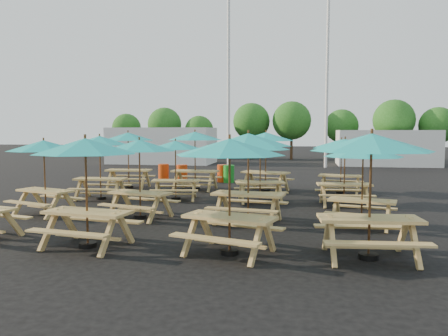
% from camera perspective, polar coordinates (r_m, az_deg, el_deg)
% --- Properties ---
extents(ground, '(120.00, 120.00, 0.00)m').
position_cam_1_polar(ground, '(15.53, -1.01, -4.50)').
color(ground, black).
rests_on(ground, ground).
extents(picnic_unit_1, '(2.66, 2.66, 2.27)m').
position_cam_1_polar(picnic_unit_1, '(14.12, -22.48, 2.25)').
color(picnic_unit_1, tan).
rests_on(picnic_unit_1, ground).
extents(picnic_unit_2, '(2.35, 2.35, 2.37)m').
position_cam_1_polar(picnic_unit_2, '(16.65, -15.93, 3.06)').
color(picnic_unit_2, tan).
rests_on(picnic_unit_2, ground).
extents(picnic_unit_3, '(2.49, 2.49, 2.49)m').
position_cam_1_polar(picnic_unit_3, '(19.66, -12.41, 3.67)').
color(picnic_unit_3, tan).
rests_on(picnic_unit_3, ground).
extents(picnic_unit_4, '(2.52, 2.52, 2.39)m').
position_cam_1_polar(picnic_unit_4, '(9.79, -17.65, 2.02)').
color(picnic_unit_4, tan).
rests_on(picnic_unit_4, ground).
extents(picnic_unit_5, '(2.63, 2.63, 2.30)m').
position_cam_1_polar(picnic_unit_5, '(12.74, -11.00, 2.39)').
color(picnic_unit_5, tan).
rests_on(picnic_unit_5, ground).
extents(picnic_unit_6, '(2.39, 2.39, 2.19)m').
position_cam_1_polar(picnic_unit_6, '(16.04, -6.36, 2.62)').
color(picnic_unit_6, tan).
rests_on(picnic_unit_6, ground).
extents(picnic_unit_7, '(2.50, 2.50, 2.52)m').
position_cam_1_polar(picnic_unit_7, '(18.67, -3.81, 3.81)').
color(picnic_unit_7, tan).
rests_on(picnic_unit_7, ground).
extents(picnic_unit_8, '(2.77, 2.77, 2.39)m').
position_cam_1_polar(picnic_unit_8, '(8.78, 0.73, 1.96)').
color(picnic_unit_8, tan).
rests_on(picnic_unit_8, ground).
extents(picnic_unit_9, '(2.63, 2.63, 2.48)m').
position_cam_1_polar(picnic_unit_9, '(11.87, 3.21, 3.09)').
color(picnic_unit_9, tan).
rests_on(picnic_unit_9, ground).
extents(picnic_unit_10, '(2.52, 2.52, 2.20)m').
position_cam_1_polar(picnic_unit_10, '(15.41, 4.77, 2.56)').
color(picnic_unit_10, tan).
rests_on(picnic_unit_10, ground).
extents(picnic_unit_11, '(2.94, 2.94, 2.49)m').
position_cam_1_polar(picnic_unit_11, '(18.21, 5.48, 3.70)').
color(picnic_unit_11, tan).
rests_on(picnic_unit_11, ground).
extents(picnic_unit_12, '(2.56, 2.56, 2.50)m').
position_cam_1_polar(picnic_unit_12, '(8.91, 18.70, 2.35)').
color(picnic_unit_12, tan).
rests_on(picnic_unit_12, ground).
extents(picnic_unit_13, '(2.47, 2.47, 2.17)m').
position_cam_1_polar(picnic_unit_13, '(11.94, 17.71, 1.58)').
color(picnic_unit_13, tan).
rests_on(picnic_unit_13, ground).
extents(picnic_unit_14, '(2.31, 2.31, 2.28)m').
position_cam_1_polar(picnic_unit_14, '(15.14, 15.53, 2.62)').
color(picnic_unit_14, tan).
rests_on(picnic_unit_14, ground).
extents(picnic_unit_15, '(2.42, 2.42, 2.21)m').
position_cam_1_polar(picnic_unit_15, '(18.31, 15.10, 2.80)').
color(picnic_unit_15, tan).
rests_on(picnic_unit_15, ground).
extents(waste_bin_0, '(0.54, 0.54, 0.86)m').
position_cam_1_polar(waste_bin_0, '(22.40, -7.89, -0.57)').
color(waste_bin_0, '#CD3C0C').
rests_on(waste_bin_0, ground).
extents(waste_bin_1, '(0.54, 0.54, 0.86)m').
position_cam_1_polar(waste_bin_1, '(21.78, -5.51, -0.70)').
color(waste_bin_1, '#CD3C0C').
rests_on(waste_bin_1, ground).
extents(waste_bin_2, '(0.54, 0.54, 0.86)m').
position_cam_1_polar(waste_bin_2, '(21.70, -0.18, -0.70)').
color(waste_bin_2, '#CD3C0C').
rests_on(waste_bin_2, ground).
extents(waste_bin_3, '(0.54, 0.54, 0.86)m').
position_cam_1_polar(waste_bin_3, '(21.46, 0.63, -0.76)').
color(waste_bin_3, '#198C22').
rests_on(waste_bin_3, ground).
extents(mast_0, '(0.20, 0.20, 12.00)m').
position_cam_1_polar(mast_0, '(29.66, 0.60, 11.56)').
color(mast_0, silver).
rests_on(mast_0, ground).
extents(mast_1, '(0.20, 0.20, 12.00)m').
position_cam_1_polar(mast_1, '(31.25, 13.31, 11.09)').
color(mast_1, silver).
rests_on(mast_1, ground).
extents(event_tent_0, '(8.00, 4.00, 2.80)m').
position_cam_1_polar(event_tent_0, '(34.84, -8.04, 2.93)').
color(event_tent_0, silver).
rests_on(event_tent_0, ground).
extents(event_tent_1, '(7.00, 4.00, 2.60)m').
position_cam_1_polar(event_tent_1, '(34.56, 20.39, 2.50)').
color(event_tent_1, silver).
rests_on(event_tent_1, ground).
extents(tree_0, '(2.80, 2.80, 4.24)m').
position_cam_1_polar(tree_0, '(43.76, -12.62, 5.11)').
color(tree_0, '#382314').
rests_on(tree_0, ground).
extents(tree_1, '(3.11, 3.11, 4.72)m').
position_cam_1_polar(tree_1, '(40.98, -7.77, 5.66)').
color(tree_1, '#382314').
rests_on(tree_1, ground).
extents(tree_2, '(2.59, 2.59, 3.93)m').
position_cam_1_polar(tree_2, '(39.81, -3.26, 4.97)').
color(tree_2, '#382314').
rests_on(tree_2, ground).
extents(tree_3, '(3.36, 3.36, 5.09)m').
position_cam_1_polar(tree_3, '(40.04, 3.59, 6.08)').
color(tree_3, '#382314').
rests_on(tree_3, ground).
extents(tree_4, '(3.41, 3.41, 5.17)m').
position_cam_1_polar(tree_4, '(39.31, 8.83, 6.13)').
color(tree_4, '#382314').
rests_on(tree_4, ground).
extents(tree_5, '(2.94, 2.94, 4.45)m').
position_cam_1_polar(tree_5, '(39.83, 15.10, 5.31)').
color(tree_5, '#382314').
rests_on(tree_5, ground).
extents(tree_6, '(3.38, 3.38, 5.13)m').
position_cam_1_polar(tree_6, '(38.60, 21.30, 5.84)').
color(tree_6, '#382314').
rests_on(tree_6, ground).
extents(tree_7, '(2.95, 2.95, 4.48)m').
position_cam_1_polar(tree_7, '(39.39, 26.14, 5.02)').
color(tree_7, '#382314').
rests_on(tree_7, ground).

